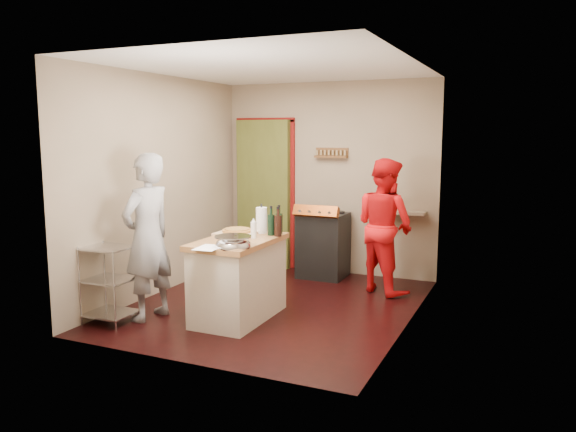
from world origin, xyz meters
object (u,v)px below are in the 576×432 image
object	(u,v)px
island	(239,276)
person_stripe	(147,237)
stove	(323,244)
wire_shelving	(109,281)
person_red	(384,226)

from	to	relation	value
island	person_stripe	xyz separation A→B (m)	(-0.86, -0.37, 0.41)
stove	island	world-z (taller)	island
wire_shelving	stove	bearing A→B (deg)	63.15
wire_shelving	person_stripe	world-z (taller)	person_stripe
person_red	stove	bearing A→B (deg)	10.34
person_red	person_stripe	bearing A→B (deg)	77.05
island	person_red	size ratio (longest dim) A/B	0.76
stove	wire_shelving	bearing A→B (deg)	-116.85
stove	person_red	bearing A→B (deg)	-21.47
wire_shelving	person_red	bearing A→B (deg)	45.17
person_stripe	island	bearing A→B (deg)	121.17
person_stripe	person_red	size ratio (longest dim) A/B	1.06
island	person_stripe	size ratio (longest dim) A/B	0.72
stove	wire_shelving	size ratio (longest dim) A/B	1.26
person_stripe	wire_shelving	bearing A→B (deg)	-37.56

